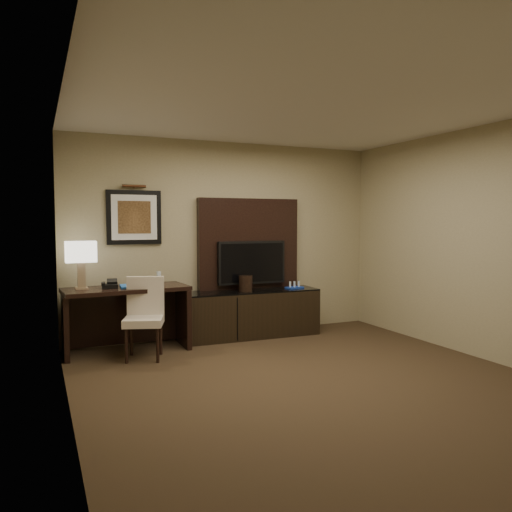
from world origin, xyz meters
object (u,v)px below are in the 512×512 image
desk (127,319)px  credenza (252,313)px  tv (252,262)px  water_bottle (159,278)px  desk_chair (144,320)px  minibar_tray (294,285)px  table_lamp (81,267)px  ice_bucket (246,283)px  desk_phone (110,284)px

desk → credenza: bearing=-0.8°
tv → water_bottle: tv is taller
desk_chair → minibar_tray: 2.30m
tv → table_lamp: (-2.29, -0.19, 0.04)m
ice_bucket → desk_phone: bearing=-177.3°
desk → minibar_tray: (2.36, 0.05, 0.29)m
desk → desk_chair: desk_chair is taller
credenza → tv: tv is taller
tv → table_lamp: 2.30m
desk_chair → ice_bucket: 1.60m
desk → minibar_tray: bearing=-3.0°
desk_phone → water_bottle: size_ratio=1.07×
table_lamp → water_bottle: size_ratio=3.06×
credenza → ice_bucket: size_ratio=8.86×
desk → ice_bucket: (1.61, 0.06, 0.35)m
water_bottle → minibar_tray: water_bottle is taller
tv → water_bottle: size_ratio=5.84×
table_lamp → water_bottle: (0.93, 0.01, -0.18)m
tv → desk_phone: 2.00m
desk → desk_chair: 0.46m
desk_chair → table_lamp: 1.00m
credenza → minibar_tray: size_ratio=7.77×
desk → ice_bucket: bearing=-1.9°
desk → water_bottle: 0.64m
desk_chair → desk_phone: bearing=145.8°
tv → minibar_tray: 0.70m
credenza → water_bottle: water_bottle is taller
desk → water_bottle: (0.42, 0.05, 0.48)m
minibar_tray → ice_bucket: bearing=178.7°
ice_bucket → minibar_tray: bearing=-1.3°
desk → desk_phone: 0.48m
desk_phone → table_lamp: bearing=174.1°
credenza → tv: 0.71m
tv → desk_chair: (-1.66, -0.68, -0.57)m
tv → desk_phone: (-1.97, -0.26, -0.18)m
credenza → minibar_tray: (0.64, -0.05, 0.37)m
credenza → minibar_tray: minibar_tray is taller
table_lamp → desk_phone: table_lamp is taller
credenza → desk_chair: (-1.60, -0.54, 0.13)m
tv → ice_bucket: 0.36m
tv → ice_bucket: size_ratio=4.72×
desk_phone → ice_bucket: (1.81, 0.09, -0.09)m
desk_phone → minibar_tray: (2.56, 0.07, -0.15)m
tv → ice_bucket: (-0.16, -0.18, -0.27)m
tv → minibar_tray: (0.58, -0.19, -0.33)m
credenza → water_bottle: 1.42m
desk_phone → water_bottle: water_bottle is taller
tv → minibar_tray: size_ratio=4.14×
desk_chair → ice_bucket: size_ratio=4.28×
desk → table_lamp: size_ratio=2.82×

